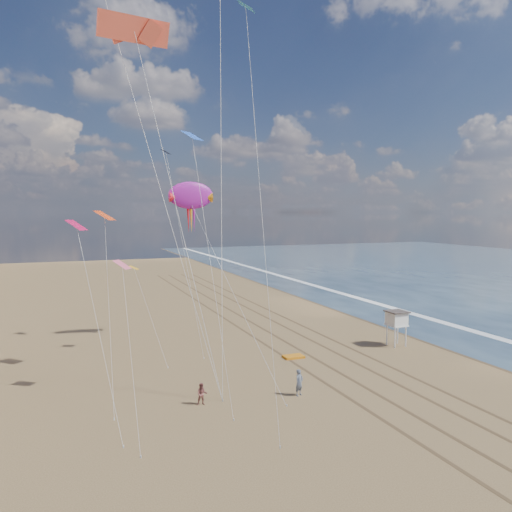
{
  "coord_description": "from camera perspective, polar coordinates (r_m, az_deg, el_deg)",
  "views": [
    {
      "loc": [
        -20.45,
        -16.84,
        13.52
      ],
      "look_at": [
        -3.6,
        26.0,
        9.5
      ],
      "focal_mm": 35.0,
      "sensor_mm": 36.0,
      "label": 1
    }
  ],
  "objects": [
    {
      "name": "grounded_kite",
      "position": [
        47.58,
        4.3,
        -11.4
      ],
      "size": [
        1.89,
        1.22,
        0.21
      ],
      "primitive_type": "cube",
      "rotation": [
        0.0,
        0.0,
        -0.02
      ],
      "color": "orange",
      "rests_on": "ground"
    },
    {
      "name": "foam",
      "position": [
        72.93,
        15.85,
        -5.88
      ],
      "size": [
        260.0,
        260.0,
        0.0
      ],
      "primitive_type": "plane",
      "color": "white",
      "rests_on": "ground"
    },
    {
      "name": "lifeguard_stand",
      "position": [
        52.86,
        15.77,
        -6.95
      ],
      "size": [
        1.98,
        1.98,
        3.58
      ],
      "color": "white",
      "rests_on": "ground"
    },
    {
      "name": "small_kites",
      "position": [
        40.87,
        -11.82,
        9.43
      ],
      "size": [
        13.71,
        17.41,
        20.74
      ],
      "color": "#C91249",
      "rests_on": "ground"
    },
    {
      "name": "show_kite",
      "position": [
        53.38,
        -7.44,
        6.83
      ],
      "size": [
        4.65,
        11.08,
        25.52
      ],
      "color": "#A2199D",
      "rests_on": "ground"
    },
    {
      "name": "tracks",
      "position": [
        53.9,
        4.6,
        -9.54
      ],
      "size": [
        7.68,
        120.0,
        0.01
      ],
      "color": "brown",
      "rests_on": "ground"
    },
    {
      "name": "kite_flyer_a",
      "position": [
        38.16,
        4.96,
        -14.21
      ],
      "size": [
        0.85,
        0.73,
        1.97
      ],
      "primitive_type": "imported",
      "rotation": [
        0.0,
        0.0,
        0.45
      ],
      "color": "slate",
      "rests_on": "ground"
    },
    {
      "name": "kite_flyer_b",
      "position": [
        36.59,
        -6.2,
        -15.41
      ],
      "size": [
        0.87,
        0.75,
        1.57
      ],
      "primitive_type": "imported",
      "rotation": [
        0.0,
        0.0,
        -0.22
      ],
      "color": "brown",
      "rests_on": "ground"
    },
    {
      "name": "wet_sand",
      "position": [
        70.5,
        13.12,
        -6.19
      ],
      "size": [
        260.0,
        260.0,
        0.0
      ],
      "primitive_type": "plane",
      "color": "#42301E",
      "rests_on": "ground"
    }
  ]
}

